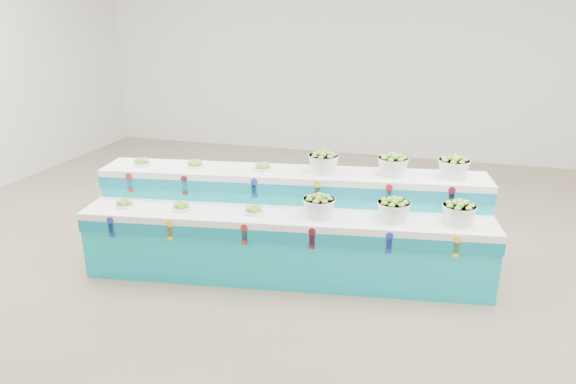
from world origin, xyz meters
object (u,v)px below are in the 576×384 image
object	(u,v)px
basket_lower_left	(319,206)
plate_upper_mid	(195,163)
display_stand	(288,224)
basket_upper_right	(454,167)

from	to	relation	value
basket_lower_left	plate_upper_mid	xyz separation A→B (m)	(-1.47, 0.31, 0.23)
plate_upper_mid	basket_lower_left	bearing A→B (deg)	-11.85
display_stand	basket_upper_right	world-z (taller)	basket_upper_right
basket_lower_left	basket_upper_right	world-z (taller)	basket_upper_right
basket_lower_left	plate_upper_mid	size ratio (longest dim) A/B	1.53
display_stand	plate_upper_mid	xyz separation A→B (m)	(-1.09, 0.10, 0.55)
display_stand	basket_lower_left	world-z (taller)	display_stand
display_stand	basket_lower_left	size ratio (longest dim) A/B	13.05
display_stand	plate_upper_mid	distance (m)	1.23
basket_lower_left	plate_upper_mid	bearing A→B (deg)	168.15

